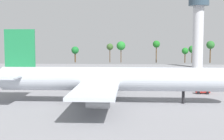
# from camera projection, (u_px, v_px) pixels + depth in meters

# --- Properties ---
(ground_plane) EXTENTS (240.32, 240.32, 0.00)m
(ground_plane) POSITION_uv_depth(u_px,v_px,m) (112.00, 103.00, 82.96)
(ground_plane) COLOR gray
(cargo_airplane) EXTENTS (60.08, 47.31, 18.22)m
(cargo_airplane) POSITION_uv_depth(u_px,v_px,m) (111.00, 79.00, 82.40)
(cargo_airplane) COLOR silver
(cargo_airplane) RESTS_ON ground_plane
(maintenance_van) EXTENTS (4.22, 2.47, 2.46)m
(maintenance_van) POSITION_uv_depth(u_px,v_px,m) (204.00, 90.00, 96.11)
(maintenance_van) COLOR #B21E19
(maintenance_van) RESTS_ON ground_plane
(control_tower) EXTENTS (10.83, 10.83, 37.81)m
(control_tower) POSITION_uv_depth(u_px,v_px,m) (198.00, 25.00, 179.05)
(control_tower) COLOR silver
(control_tower) RESTS_ON ground_plane
(tree_line_backdrop) EXTENTS (141.84, 7.04, 15.42)m
(tree_line_backdrop) POSITION_uv_depth(u_px,v_px,m) (133.00, 47.00, 214.52)
(tree_line_backdrop) COLOR #51381E
(tree_line_backdrop) RESTS_ON ground_plane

